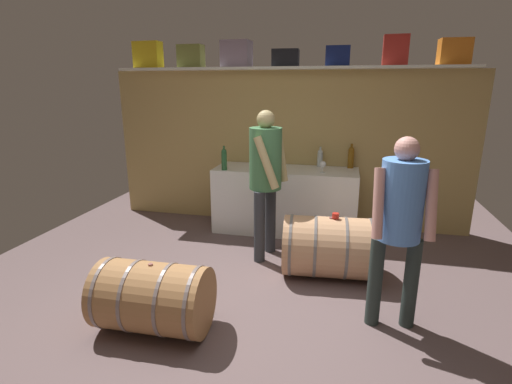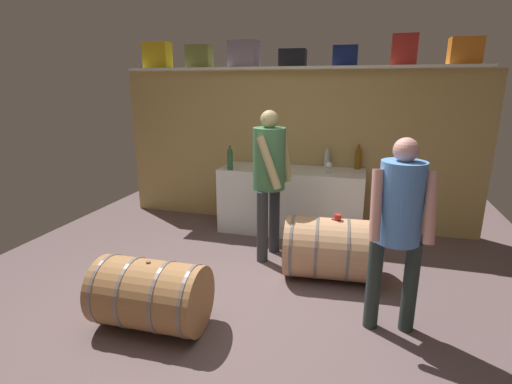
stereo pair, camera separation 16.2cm
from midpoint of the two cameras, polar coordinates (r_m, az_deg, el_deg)
ground_plane at (r=3.90m, az=0.99°, el=-13.89°), size 6.10×8.37×0.02m
back_wall_panel at (r=5.37m, az=6.37°, el=6.26°), size 4.90×0.10×2.10m
high_shelf_board at (r=5.15m, az=6.45°, el=17.75°), size 4.50×0.40×0.03m
toolcase_yellow at (r=5.79m, az=-13.58°, el=19.07°), size 0.39×0.21×0.35m
toolcase_olive at (r=5.52m, az=-7.54°, el=19.26°), size 0.34×0.20×0.29m
toolcase_grey at (r=5.31m, az=-0.86°, el=19.74°), size 0.38×0.29×0.33m
toolcase_black at (r=5.16m, az=6.41°, el=19.11°), size 0.34×0.27×0.21m
toolcase_navy at (r=5.09m, az=14.03°, el=18.95°), size 0.29×0.25×0.24m
toolcase_red at (r=5.11m, az=21.98°, el=18.93°), size 0.29×0.24×0.35m
toolcase_orange at (r=5.21m, az=29.38°, el=17.74°), size 0.34×0.22×0.29m
work_cabinet at (r=5.13m, az=6.10°, el=-1.29°), size 1.86×0.64×0.85m
wine_bottle_green at (r=4.95m, az=-2.92°, el=4.95°), size 0.07×0.07×0.31m
wine_bottle_amber at (r=5.18m, az=15.77°, el=4.90°), size 0.08×0.08×0.32m
wine_bottle_clear at (r=5.19m, az=11.34°, el=4.91°), size 0.07×0.07×0.27m
wine_glass at (r=4.84m, az=11.67°, el=3.88°), size 0.08×0.08×0.14m
red_funnel at (r=5.08m, az=3.05°, el=4.21°), size 0.11×0.11×0.11m
wine_barrel_near at (r=4.01m, az=12.28°, el=-8.19°), size 0.98×0.69×0.64m
wine_barrel_far at (r=3.29m, az=-13.90°, el=-14.53°), size 0.89×0.58×0.58m
tasting_cup at (r=3.89m, az=13.18°, el=-3.63°), size 0.07×0.07×0.05m
winemaker_pouring at (r=3.11m, az=21.82°, el=-3.52°), size 0.47×0.37×1.55m
visitor_tasting at (r=4.19m, az=3.12°, el=3.28°), size 0.41×0.52×1.66m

